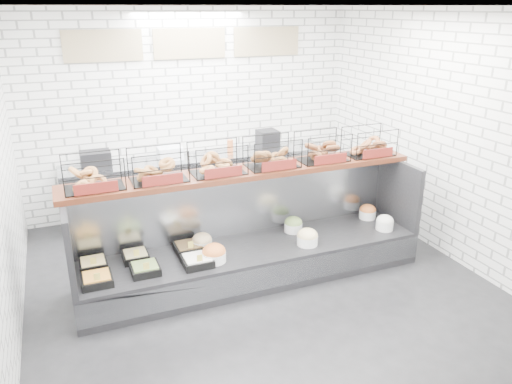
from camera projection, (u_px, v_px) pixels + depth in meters
name	position (u px, v px, depth m)	size (l,w,h in m)	color
ground	(263.00, 289.00, 5.64)	(5.50, 5.50, 0.00)	black
room_shell	(242.00, 98.00, 5.45)	(5.02, 5.51, 3.01)	white
display_case	(250.00, 250.00, 5.82)	(4.00, 0.90, 1.20)	black
bagel_shelf	(246.00, 159.00, 5.61)	(4.10, 0.50, 0.40)	#3B170C
prep_counter	(200.00, 183.00, 7.58)	(4.00, 0.60, 1.20)	#93969B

